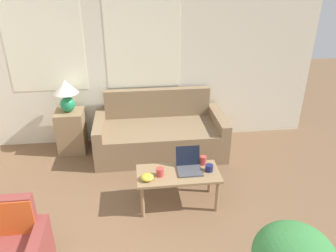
{
  "coord_description": "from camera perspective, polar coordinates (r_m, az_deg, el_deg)",
  "views": [
    {
      "loc": [
        0.42,
        -1.43,
        2.6
      ],
      "look_at": [
        0.86,
        2.3,
        0.75
      ],
      "focal_mm": 35.0,
      "sensor_mm": 36.0,
      "label": 1
    }
  ],
  "objects": [
    {
      "name": "wall_back",
      "position": [
        5.08,
        -11.44,
        10.92
      ],
      "size": [
        6.61,
        0.06,
        2.6
      ],
      "color": "silver",
      "rests_on": "ground_plane"
    },
    {
      "name": "couch",
      "position": [
        5.01,
        -1.46,
        -1.51
      ],
      "size": [
        1.92,
        0.92,
        0.89
      ],
      "color": "#846B4C",
      "rests_on": "ground_plane"
    },
    {
      "name": "side_table",
      "position": [
        5.2,
        -16.45,
        -0.86
      ],
      "size": [
        0.4,
        0.4,
        0.66
      ],
      "color": "#937551",
      "rests_on": "ground_plane"
    },
    {
      "name": "table_lamp",
      "position": [
        4.96,
        -17.36,
        5.66
      ],
      "size": [
        0.36,
        0.36,
        0.48
      ],
      "color": "#1E8451",
      "rests_on": "side_table"
    },
    {
      "name": "coffee_table",
      "position": [
        3.86,
        1.79,
        -8.85
      ],
      "size": [
        0.96,
        0.46,
        0.44
      ],
      "color": "#8E704C",
      "rests_on": "ground_plane"
    },
    {
      "name": "laptop",
      "position": [
        3.86,
        3.67,
        -6.81
      ],
      "size": [
        0.28,
        0.3,
        0.25
      ],
      "color": "#47474C",
      "rests_on": "coffee_table"
    },
    {
      "name": "cup_navy",
      "position": [
        3.97,
        6.14,
        -5.95
      ],
      "size": [
        0.08,
        0.08,
        0.11
      ],
      "color": "#B23D38",
      "rests_on": "coffee_table"
    },
    {
      "name": "cup_yellow",
      "position": [
        3.86,
        7.19,
        -7.26
      ],
      "size": [
        0.09,
        0.09,
        0.08
      ],
      "color": "#191E4C",
      "rests_on": "coffee_table"
    },
    {
      "name": "cup_white",
      "position": [
        3.75,
        -1.4,
        -8.0
      ],
      "size": [
        0.09,
        0.09,
        0.1
      ],
      "color": "#B23D38",
      "rests_on": "coffee_table"
    },
    {
      "name": "snack_bowl",
      "position": [
        3.69,
        -3.65,
        -8.9
      ],
      "size": [
        0.15,
        0.15,
        0.07
      ],
      "color": "gold",
      "rests_on": "coffee_table"
    }
  ]
}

